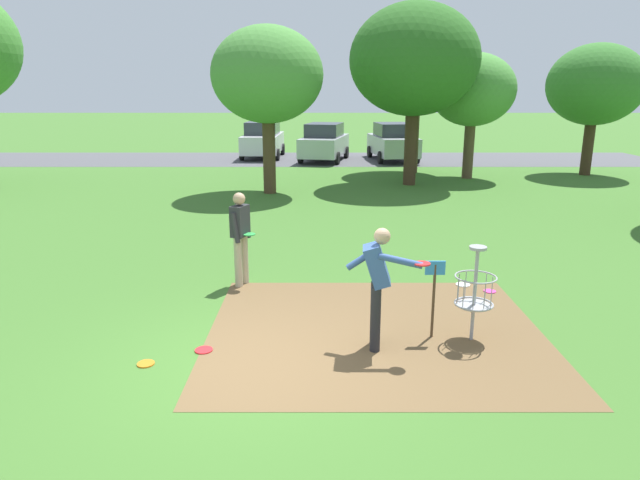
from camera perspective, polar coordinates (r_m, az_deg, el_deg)
name	(u,v)px	position (r m, az deg, el deg)	size (l,w,h in m)	color
ground_plane	(253,366)	(7.47, -6.82, -12.63)	(160.00, 160.00, 0.00)	#3D6B28
dirt_tee_pad	(377,331)	(8.41, 5.87, -9.27)	(4.91, 4.28, 0.01)	brown
disc_golf_basket	(473,290)	(8.11, 15.33, -4.96)	(0.98, 0.58, 1.39)	#9E9EA3
player_foreground_watching	(243,233)	(10.10, -7.89, 0.67)	(0.45, 0.50, 1.71)	tan
player_throwing	(380,280)	(7.56, 6.14, -4.13)	(1.08, 0.56, 1.71)	#232328
frisbee_near_basket	(148,363)	(7.79, -17.16, -11.96)	(0.22, 0.22, 0.02)	orange
frisbee_by_tee	(206,350)	(7.96, -11.57, -10.95)	(0.24, 0.24, 0.02)	red
frisbee_mid_grass	(465,285)	(10.57, 14.63, -4.46)	(0.26, 0.26, 0.02)	white
frisbee_far_left	(492,292)	(10.36, 17.18, -5.05)	(0.22, 0.22, 0.02)	#E53D99
tree_near_right	(598,85)	(25.79, 26.57, 13.97)	(3.79, 3.79, 5.26)	#422D1E
tree_mid_left	(417,60)	(21.09, 9.85, 17.64)	(4.63, 4.63, 6.45)	#422D1E
tree_mid_center	(270,76)	(19.14, -5.16, 16.39)	(3.69, 3.69, 5.50)	#4C3823
tree_mid_right	(475,90)	(23.15, 15.58, 14.51)	(3.29, 3.29, 4.85)	brown
tree_far_left	(419,71)	(24.26, 10.07, 16.60)	(3.86, 3.86, 5.84)	brown
parking_lot_strip	(305,159)	(28.93, -1.55, 8.28)	(36.00, 6.00, 0.01)	#4C4C51
parked_car_leftmost	(265,140)	(29.68, -5.63, 10.17)	(2.10, 4.26, 1.84)	silver
parked_car_center_left	(327,142)	(28.14, 0.69, 9.97)	(2.63, 4.48, 1.84)	#B2B7BC
parked_car_center_right	(395,142)	(28.56, 7.69, 9.91)	(2.32, 4.37, 1.84)	#B2B7BC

